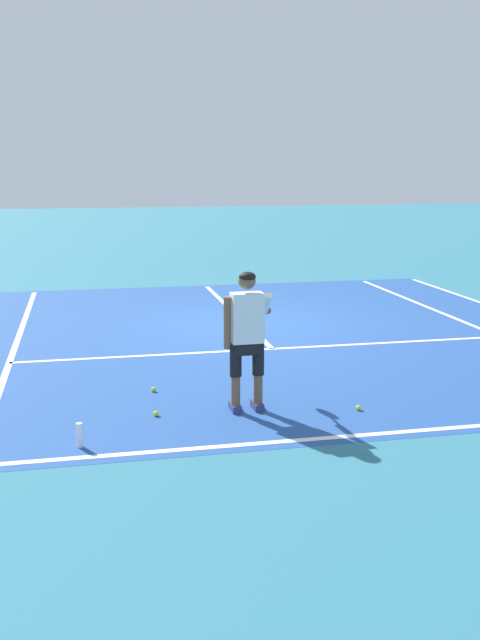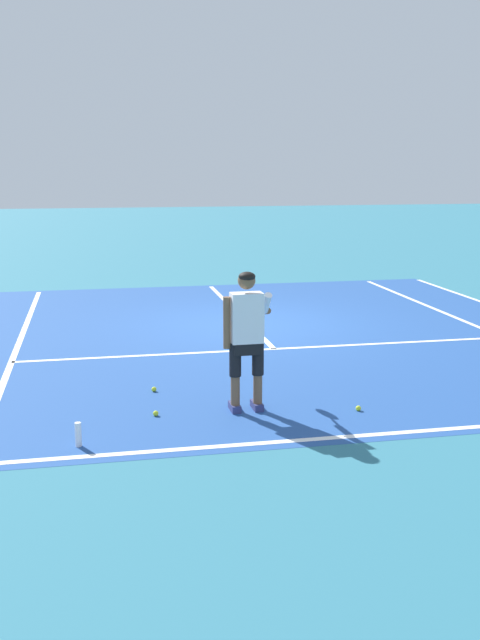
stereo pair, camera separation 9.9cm
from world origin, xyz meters
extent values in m
plane|color=teal|center=(0.00, 0.00, 0.00)|extent=(80.00, 80.00, 0.00)
cube|color=#234C93|center=(0.00, -0.75, 0.00)|extent=(10.98, 10.79, 0.00)
cube|color=white|center=(0.00, -5.95, 0.00)|extent=(10.98, 0.10, 0.01)
cube|color=white|center=(0.00, -1.96, 0.00)|extent=(8.23, 0.10, 0.01)
cube|color=white|center=(0.00, 1.24, 0.00)|extent=(0.10, 6.40, 0.01)
cube|color=white|center=(-4.12, -0.75, 0.00)|extent=(0.10, 10.39, 0.01)
cube|color=white|center=(4.12, -0.75, 0.00)|extent=(0.10, 10.39, 0.01)
cube|color=navy|center=(-1.22, -4.83, 0.04)|extent=(0.12, 0.28, 0.09)
cube|color=navy|center=(-0.94, -4.82, 0.04)|extent=(0.12, 0.28, 0.09)
cylinder|color=brown|center=(-1.21, -4.87, 0.27)|extent=(0.11, 0.11, 0.36)
cylinder|color=black|center=(-1.21, -4.87, 0.66)|extent=(0.14, 0.14, 0.41)
cylinder|color=brown|center=(-0.93, -4.86, 0.27)|extent=(0.11, 0.11, 0.36)
cylinder|color=black|center=(-0.93, -4.86, 0.66)|extent=(0.14, 0.14, 0.41)
cube|color=black|center=(-1.07, -4.87, 0.82)|extent=(0.34, 0.21, 0.20)
cube|color=white|center=(-1.07, -4.87, 1.16)|extent=(0.39, 0.23, 0.60)
cylinder|color=brown|center=(-1.31, -4.87, 1.11)|extent=(0.09, 0.09, 0.62)
cylinder|color=white|center=(-0.81, -4.77, 1.31)|extent=(0.10, 0.26, 0.29)
cylinder|color=brown|center=(-0.78, -4.56, 1.17)|extent=(0.09, 0.29, 0.14)
sphere|color=brown|center=(-1.07, -4.86, 1.60)|extent=(0.21, 0.21, 0.21)
ellipsoid|color=black|center=(-1.07, -4.88, 1.66)|extent=(0.20, 0.20, 0.12)
cylinder|color=#232326|center=(-0.77, -4.34, 1.14)|extent=(0.04, 0.20, 0.03)
cylinder|color=black|center=(-0.77, -4.19, 1.14)|extent=(0.03, 0.10, 0.02)
torus|color=black|center=(-0.78, -4.00, 1.14)|extent=(0.03, 0.30, 0.30)
cylinder|color=silver|center=(-0.78, -4.00, 1.14)|extent=(0.01, 0.25, 0.25)
sphere|color=#CCE02D|center=(0.26, -5.14, 0.03)|extent=(0.07, 0.07, 0.07)
sphere|color=#CCE02D|center=(-2.18, -4.84, 0.03)|extent=(0.07, 0.07, 0.07)
sphere|color=#CCE02D|center=(-2.11, -3.87, 0.03)|extent=(0.07, 0.07, 0.07)
cylinder|color=white|center=(-3.07, -5.64, 0.13)|extent=(0.07, 0.07, 0.27)
camera|label=1|loc=(-2.94, -13.16, 2.93)|focal=41.08mm
camera|label=2|loc=(-2.84, -13.18, 2.93)|focal=41.08mm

